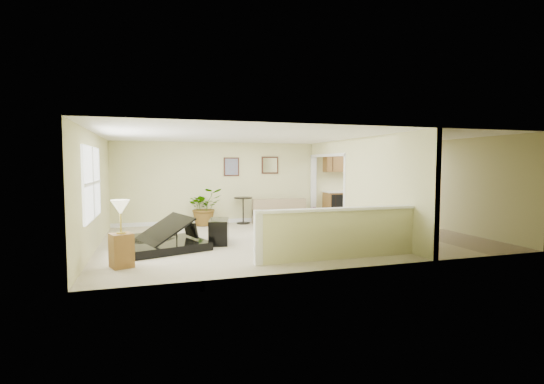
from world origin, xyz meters
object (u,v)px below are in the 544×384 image
object	(u,v)px
palm_plant	(205,207)
lamp_stand	(121,239)
piano	(161,218)
loveseat	(282,212)
accent_table	(243,207)
piano_bench	(219,231)
small_plant	(314,217)

from	to	relation	value
palm_plant	lamp_stand	distance (m)	4.86
piano	loveseat	size ratio (longest dim) A/B	1.32
loveseat	palm_plant	xyz separation A→B (m)	(-2.32, 0.40, 0.18)
accent_table	lamp_stand	world-z (taller)	lamp_stand
loveseat	accent_table	size ratio (longest dim) A/B	2.12
piano	loveseat	xyz separation A→B (m)	(3.64, 2.53, -0.28)
piano_bench	small_plant	distance (m)	3.99
piano_bench	small_plant	world-z (taller)	piano_bench
piano_bench	palm_plant	xyz separation A→B (m)	(0.03, 2.80, 0.27)
accent_table	small_plant	bearing A→B (deg)	-15.30
piano	small_plant	distance (m)	5.19
piano	small_plant	size ratio (longest dim) A/B	4.57
piano	small_plant	world-z (taller)	piano
loveseat	piano_bench	bearing A→B (deg)	-134.85
loveseat	accent_table	distance (m)	1.22
small_plant	loveseat	bearing A→B (deg)	169.78
piano	accent_table	distance (m)	3.85
palm_plant	lamp_stand	world-z (taller)	lamp_stand
small_plant	piano	bearing A→B (deg)	-152.95
lamp_stand	loveseat	bearing A→B (deg)	42.71
piano_bench	accent_table	xyz separation A→B (m)	(1.21, 2.80, 0.24)
lamp_stand	palm_plant	bearing A→B (deg)	65.30
loveseat	lamp_stand	distance (m)	5.92
piano	accent_table	size ratio (longest dim) A/B	2.81
piano	piano_bench	distance (m)	1.35
accent_table	palm_plant	bearing A→B (deg)	-180.00
piano	lamp_stand	distance (m)	1.65
lamp_stand	piano_bench	bearing A→B (deg)	38.93
loveseat	lamp_stand	bearing A→B (deg)	-137.74
piano_bench	lamp_stand	size ratio (longest dim) A/B	0.70
accent_table	piano	bearing A→B (deg)	-130.48
piano_bench	small_plant	xyz separation A→B (m)	(3.31, 2.22, -0.07)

